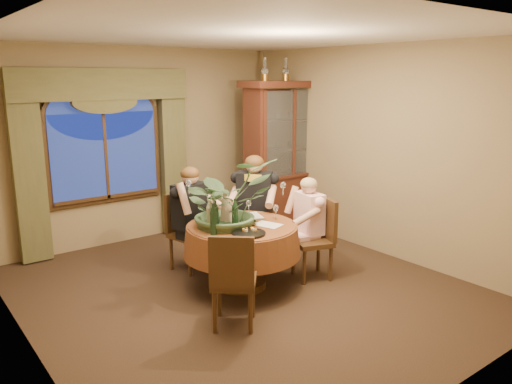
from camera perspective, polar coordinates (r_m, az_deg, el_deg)
floor at (r=5.82m, az=-1.44°, el=-11.06°), size 5.00×5.00×0.00m
wall_back at (r=7.55m, az=-12.79°, el=5.26°), size 4.50×0.00×4.50m
wall_right at (r=6.95m, az=13.71°, el=4.57°), size 0.00×5.00×5.00m
ceiling at (r=5.34m, az=-1.62°, el=17.58°), size 5.00×5.00×0.00m
window at (r=7.27m, az=-16.81°, el=3.95°), size 1.62×0.10×1.32m
arched_transom at (r=7.20m, az=-17.22°, el=10.09°), size 1.60×0.06×0.44m
drapery_left at (r=6.95m, az=-24.53°, el=1.93°), size 0.38×0.14×2.32m
drapery_right at (r=7.66m, az=-9.41°, el=3.86°), size 0.38×0.14×2.32m
swag_valance at (r=7.12m, az=-17.09°, el=11.68°), size 2.45×0.16×0.42m
dining_table at (r=5.76m, az=-1.59°, el=-7.32°), size 1.44×1.44×0.75m
china_cabinet at (r=7.90m, az=3.28°, el=4.13°), size 1.43×0.56×2.32m
oil_lamp_left at (r=7.55m, az=1.02°, el=13.87°), size 0.11×0.11×0.34m
oil_lamp_center at (r=7.81m, az=3.41°, el=13.82°), size 0.11×0.11×0.34m
oil_lamp_right at (r=8.08m, az=5.64°, el=13.76°), size 0.11×0.11×0.34m
chair_right at (r=6.02m, az=6.43°, el=-5.43°), size 0.53×0.53×0.96m
chair_back_right at (r=6.55m, az=-0.09°, el=-3.82°), size 0.59×0.59×0.96m
chair_back at (r=6.29m, az=-7.55°, el=-4.63°), size 0.50×0.50×0.96m
chair_front_left at (r=4.87m, az=-2.54°, el=-9.88°), size 0.59×0.59×0.96m
person_pink at (r=6.13m, az=6.08°, el=-3.86°), size 0.46×0.49×1.21m
person_back at (r=6.20m, az=-7.54°, el=-3.12°), size 0.57×0.54×1.33m
person_scarf at (r=6.49m, az=-0.16°, el=-1.89°), size 0.69×0.69×1.41m
stoneware_vase at (r=5.65m, az=-3.33°, el=-2.17°), size 0.16×0.16×0.30m
centerpiece_plant at (r=5.49m, az=-3.41°, el=2.68°), size 1.02×1.13×0.89m
olive_bowl at (r=5.62m, az=-0.57°, el=-3.56°), size 0.14×0.14×0.04m
cheese_platter at (r=5.29m, az=-0.82°, el=-4.75°), size 0.35×0.35×0.02m
wine_bottle_0 at (r=5.48m, az=-2.41°, el=-2.44°), size 0.07×0.07×0.33m
wine_bottle_1 at (r=5.27m, az=-4.89°, el=-3.14°), size 0.07×0.07×0.33m
wine_bottle_2 at (r=5.42m, az=-4.65°, el=-2.67°), size 0.07×0.07×0.33m
wine_bottle_3 at (r=5.56m, az=-5.30°, el=-2.26°), size 0.07×0.07×0.33m
wine_bottle_4 at (r=5.46m, az=-5.32°, el=-2.55°), size 0.07×0.07×0.33m
tasting_paper_0 at (r=5.62m, az=1.36°, el=-3.75°), size 0.29×0.35×0.00m
tasting_paper_1 at (r=5.98m, az=-0.46°, el=-2.71°), size 0.29×0.35×0.00m
wine_glass_person_pink at (r=5.82m, az=2.27°, el=-2.30°), size 0.07×0.07×0.18m
wine_glass_person_back at (r=5.89m, az=-4.95°, el=-2.14°), size 0.07×0.07×0.18m
wine_glass_person_scarf at (r=6.03m, az=-0.84°, el=-1.74°), size 0.07×0.07×0.18m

